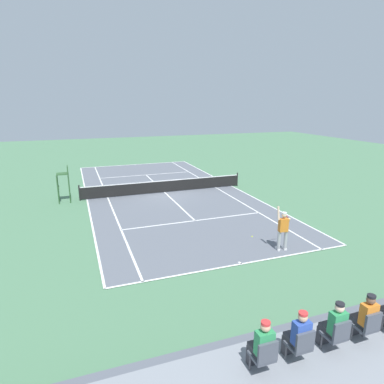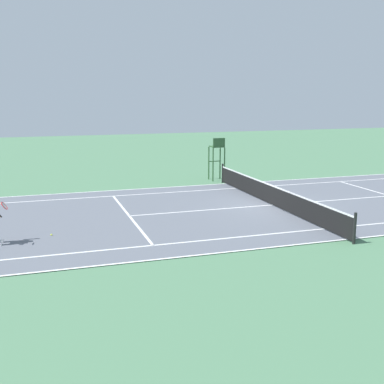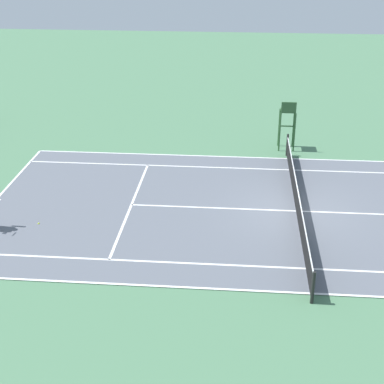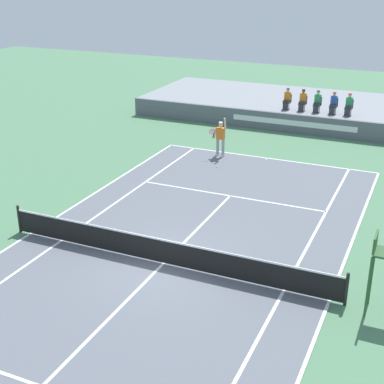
{
  "view_description": "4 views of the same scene",
  "coord_description": "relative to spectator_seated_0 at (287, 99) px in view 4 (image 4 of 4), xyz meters",
  "views": [
    {
      "loc": [
        6.15,
        22.93,
        6.51
      ],
      "look_at": [
        -0.71,
        3.95,
        1.0
      ],
      "focal_mm": 31.18,
      "sensor_mm": 36.0,
      "label": 1
    },
    {
      "loc": [
        -19.09,
        9.92,
        4.92
      ],
      "look_at": [
        -0.71,
        3.95,
        1.0
      ],
      "focal_mm": 45.78,
      "sensor_mm": 36.0,
      "label": 2
    },
    {
      "loc": [
        -20.25,
        2.28,
        10.1
      ],
      "look_at": [
        -0.71,
        3.95,
        1.0
      ],
      "focal_mm": 54.53,
      "sensor_mm": 36.0,
      "label": 3
    },
    {
      "loc": [
        7.49,
        -14.54,
        9.28
      ],
      "look_at": [
        -0.71,
        3.95,
        1.0
      ],
      "focal_mm": 52.4,
      "sensor_mm": 36.0,
      "label": 4
    }
  ],
  "objects": [
    {
      "name": "bleacher_platform",
      "position": [
        0.74,
        2.99,
        -1.17
      ],
      "size": [
        21.1,
        7.8,
        1.11
      ],
      "primitive_type": "cube",
      "color": "gray",
      "rests_on": "ground"
    },
    {
      "name": "tennis_ball",
      "position": [
        -1.13,
        -8.57,
        -1.69
      ],
      "size": [
        0.07,
        0.07,
        0.07
      ],
      "primitive_type": "sphere",
      "color": "#D1E533",
      "rests_on": "ground"
    },
    {
      "name": "tennis_player",
      "position": [
        -1.63,
        -6.81,
        -0.73
      ],
      "size": [
        0.8,
        0.62,
        2.08
      ],
      "color": "#9E9EA3",
      "rests_on": "ground"
    },
    {
      "name": "court",
      "position": [
        0.74,
        -18.09,
        -1.71
      ],
      "size": [
        11.08,
        23.88,
        0.03
      ],
      "color": "slate",
      "rests_on": "ground"
    },
    {
      "name": "net",
      "position": [
        0.74,
        -18.09,
        -1.2
      ],
      "size": [
        11.98,
        0.1,
        1.07
      ],
      "color": "black",
      "rests_on": "ground"
    },
    {
      "name": "spectator_seated_2",
      "position": [
        1.82,
        0.0,
        0.0
      ],
      "size": [
        0.44,
        0.6,
        1.27
      ],
      "color": "#474C56",
      "rests_on": "bleacher_platform"
    },
    {
      "name": "spectator_seated_1",
      "position": [
        0.94,
        0.0,
        0.0
      ],
      "size": [
        0.44,
        0.6,
        1.27
      ],
      "color": "#474C56",
      "rests_on": "bleacher_platform"
    },
    {
      "name": "ground_plane",
      "position": [
        0.74,
        -18.09,
        -1.72
      ],
      "size": [
        80.0,
        80.0,
        0.0
      ],
      "primitive_type": "plane",
      "color": "#4C7A56"
    },
    {
      "name": "umpire_chair",
      "position": [
        7.56,
        -18.09,
        -0.17
      ],
      "size": [
        0.77,
        0.77,
        2.44
      ],
      "color": "#2D562D",
      "rests_on": "ground"
    },
    {
      "name": "spectator_seated_0",
      "position": [
        0.0,
        0.0,
        0.0
      ],
      "size": [
        0.44,
        0.6,
        1.27
      ],
      "color": "#474C56",
      "rests_on": "bleacher_platform"
    },
    {
      "name": "barrier_wall",
      "position": [
        0.74,
        -1.03,
        -1.17
      ],
      "size": [
        21.1,
        0.25,
        1.11
      ],
      "color": "#565B66",
      "rests_on": "ground"
    },
    {
      "name": "spectator_seated_3",
      "position": [
        2.76,
        0.0,
        0.0
      ],
      "size": [
        0.44,
        0.6,
        1.27
      ],
      "color": "#474C56",
      "rests_on": "bleacher_platform"
    },
    {
      "name": "spectator_seated_4",
      "position": [
        3.64,
        0.0,
        0.0
      ],
      "size": [
        0.44,
        0.6,
        1.27
      ],
      "color": "#474C56",
      "rests_on": "bleacher_platform"
    }
  ]
}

